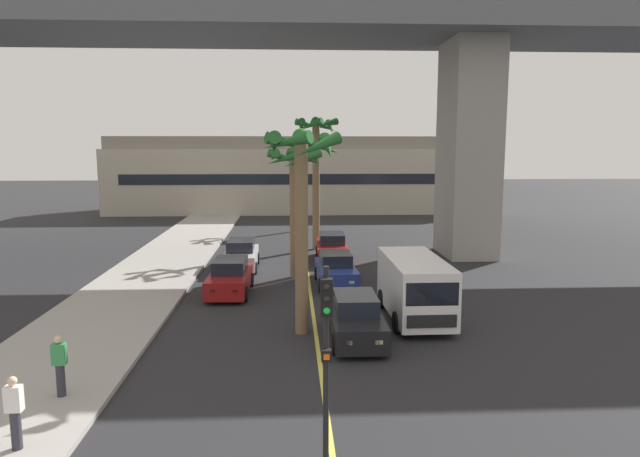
{
  "coord_description": "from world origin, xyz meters",
  "views": [
    {
      "loc": [
        -0.85,
        -2.22,
        6.54
      ],
      "look_at": [
        0.0,
        14.0,
        4.17
      ],
      "focal_mm": 31.51,
      "sensor_mm": 36.0,
      "label": 1
    }
  ],
  "objects_px": {
    "car_queue_fifth": "(332,248)",
    "palm_tree_farthest_median": "(294,177)",
    "traffic_light_median_near": "(326,340)",
    "palm_tree_mid_median": "(302,181)",
    "car_queue_front": "(356,319)",
    "palm_tree_near_median": "(303,165)",
    "car_queue_third": "(336,270)",
    "car_queue_second": "(230,278)",
    "pedestrian_far_along": "(60,365)",
    "car_queue_fourth": "(241,256)",
    "delivery_van": "(415,286)",
    "palm_tree_far_median": "(316,152)",
    "pedestrian_mid_block": "(15,411)"
  },
  "relations": [
    {
      "from": "car_queue_fourth",
      "to": "pedestrian_mid_block",
      "type": "bearing_deg",
      "value": -99.74
    },
    {
      "from": "car_queue_fifth",
      "to": "palm_tree_near_median",
      "type": "height_order",
      "value": "palm_tree_near_median"
    },
    {
      "from": "car_queue_fourth",
      "to": "delivery_van",
      "type": "relative_size",
      "value": 0.78
    },
    {
      "from": "delivery_van",
      "to": "palm_tree_farthest_median",
      "type": "relative_size",
      "value": 0.8
    },
    {
      "from": "car_queue_second",
      "to": "pedestrian_mid_block",
      "type": "xyz_separation_m",
      "value": [
        -3.13,
        -13.21,
        0.28
      ]
    },
    {
      "from": "palm_tree_far_median",
      "to": "car_queue_third",
      "type": "bearing_deg",
      "value": -87.07
    },
    {
      "from": "delivery_van",
      "to": "car_queue_fifth",
      "type": "bearing_deg",
      "value": 101.4
    },
    {
      "from": "car_queue_third",
      "to": "palm_tree_far_median",
      "type": "relative_size",
      "value": 0.49
    },
    {
      "from": "car_queue_third",
      "to": "palm_tree_mid_median",
      "type": "height_order",
      "value": "palm_tree_mid_median"
    },
    {
      "from": "car_queue_second",
      "to": "pedestrian_far_along",
      "type": "distance_m",
      "value": 11.11
    },
    {
      "from": "palm_tree_mid_median",
      "to": "palm_tree_far_median",
      "type": "distance_m",
      "value": 16.48
    },
    {
      "from": "car_queue_third",
      "to": "car_queue_fourth",
      "type": "bearing_deg",
      "value": 140.89
    },
    {
      "from": "palm_tree_near_median",
      "to": "car_queue_second",
      "type": "bearing_deg",
      "value": -101.09
    },
    {
      "from": "car_queue_fifth",
      "to": "traffic_light_median_near",
      "type": "relative_size",
      "value": 0.99
    },
    {
      "from": "palm_tree_farthest_median",
      "to": "traffic_light_median_near",
      "type": "bearing_deg",
      "value": -88.3
    },
    {
      "from": "car_queue_second",
      "to": "palm_tree_farthest_median",
      "type": "bearing_deg",
      "value": 46.15
    },
    {
      "from": "pedestrian_mid_block",
      "to": "car_queue_fifth",
      "type": "bearing_deg",
      "value": 68.07
    },
    {
      "from": "pedestrian_mid_block",
      "to": "pedestrian_far_along",
      "type": "relative_size",
      "value": 1.0
    },
    {
      "from": "car_queue_third",
      "to": "car_queue_front",
      "type": "bearing_deg",
      "value": -89.52
    },
    {
      "from": "delivery_van",
      "to": "palm_tree_near_median",
      "type": "height_order",
      "value": "palm_tree_near_median"
    },
    {
      "from": "car_queue_fourth",
      "to": "traffic_light_median_near",
      "type": "distance_m",
      "value": 19.57
    },
    {
      "from": "car_queue_front",
      "to": "car_queue_third",
      "type": "xyz_separation_m",
      "value": [
        -0.06,
        7.65,
        0.0
      ]
    },
    {
      "from": "traffic_light_median_near",
      "to": "pedestrian_mid_block",
      "type": "bearing_deg",
      "value": 173.69
    },
    {
      "from": "car_queue_fourth",
      "to": "palm_tree_far_median",
      "type": "relative_size",
      "value": 0.49
    },
    {
      "from": "palm_tree_farthest_median",
      "to": "car_queue_fifth",
      "type": "bearing_deg",
      "value": 62.62
    },
    {
      "from": "palm_tree_mid_median",
      "to": "traffic_light_median_near",
      "type": "bearing_deg",
      "value": -87.93
    },
    {
      "from": "car_queue_second",
      "to": "palm_tree_far_median",
      "type": "xyz_separation_m",
      "value": [
        4.37,
        10.88,
        5.5
      ]
    },
    {
      "from": "car_queue_second",
      "to": "car_queue_fifth",
      "type": "height_order",
      "value": "same"
    },
    {
      "from": "palm_tree_near_median",
      "to": "pedestrian_far_along",
      "type": "xyz_separation_m",
      "value": [
        -6.97,
        -29.78,
        -4.12
      ]
    },
    {
      "from": "palm_tree_farthest_median",
      "to": "palm_tree_mid_median",
      "type": "bearing_deg",
      "value": -88.67
    },
    {
      "from": "traffic_light_median_near",
      "to": "palm_tree_mid_median",
      "type": "distance_m",
      "value": 8.83
    },
    {
      "from": "car_queue_fourth",
      "to": "palm_tree_near_median",
      "type": "height_order",
      "value": "palm_tree_near_median"
    },
    {
      "from": "pedestrian_mid_block",
      "to": "pedestrian_far_along",
      "type": "bearing_deg",
      "value": 92.07
    },
    {
      "from": "palm_tree_farthest_median",
      "to": "pedestrian_mid_block",
      "type": "relative_size",
      "value": 4.05
    },
    {
      "from": "car_queue_fifth",
      "to": "palm_tree_farthest_median",
      "type": "height_order",
      "value": "palm_tree_farthest_median"
    },
    {
      "from": "traffic_light_median_near",
      "to": "palm_tree_farthest_median",
      "type": "relative_size",
      "value": 0.64
    },
    {
      "from": "palm_tree_near_median",
      "to": "pedestrian_far_along",
      "type": "distance_m",
      "value": 30.86
    },
    {
      "from": "car_queue_second",
      "to": "traffic_light_median_near",
      "type": "distance_m",
      "value": 14.49
    },
    {
      "from": "car_queue_third",
      "to": "pedestrian_far_along",
      "type": "bearing_deg",
      "value": -124.12
    },
    {
      "from": "car_queue_front",
      "to": "car_queue_fifth",
      "type": "height_order",
      "value": "same"
    },
    {
      "from": "car_queue_front",
      "to": "palm_tree_near_median",
      "type": "xyz_separation_m",
      "value": [
        -1.18,
        25.49,
        4.39
      ]
    },
    {
      "from": "car_queue_fourth",
      "to": "palm_tree_far_median",
      "type": "height_order",
      "value": "palm_tree_far_median"
    },
    {
      "from": "palm_tree_near_median",
      "to": "palm_tree_farthest_median",
      "type": "height_order",
      "value": "palm_tree_near_median"
    },
    {
      "from": "car_queue_third",
      "to": "palm_tree_near_median",
      "type": "relative_size",
      "value": 0.63
    },
    {
      "from": "car_queue_third",
      "to": "car_queue_fifth",
      "type": "bearing_deg",
      "value": 87.54
    },
    {
      "from": "car_queue_fourth",
      "to": "pedestrian_far_along",
      "type": "bearing_deg",
      "value": -101.61
    },
    {
      "from": "car_queue_front",
      "to": "palm_tree_farthest_median",
      "type": "relative_size",
      "value": 0.63
    },
    {
      "from": "car_queue_fourth",
      "to": "pedestrian_far_along",
      "type": "relative_size",
      "value": 2.54
    },
    {
      "from": "palm_tree_farthest_median",
      "to": "pedestrian_mid_block",
      "type": "height_order",
      "value": "palm_tree_farthest_median"
    },
    {
      "from": "palm_tree_mid_median",
      "to": "palm_tree_farthest_median",
      "type": "distance_m",
      "value": 8.58
    }
  ]
}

